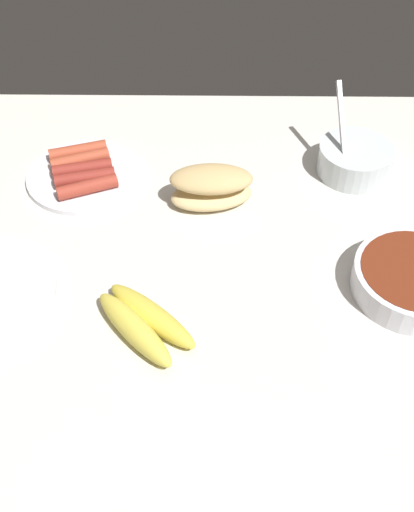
{
  "coord_description": "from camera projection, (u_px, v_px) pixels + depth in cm",
  "views": [
    {
      "loc": [
        -3.28,
        69.46,
        71.86
      ],
      "look_at": [
        -2.55,
        4.24,
        3.0
      ],
      "focal_mm": 43.78,
      "sensor_mm": 36.0,
      "label": 1
    }
  ],
  "objects": [
    {
      "name": "bread_stack",
      "position": [
        211.0,
        187.0,
        1.05
      ],
      "size": [
        14.92,
        9.4,
        7.2
      ],
      "color": "#E5C689",
      "rests_on": "ground_plane"
    },
    {
      "name": "banana_bunch",
      "position": [
        143.0,
        323.0,
        0.88
      ],
      "size": [
        16.39,
        16.71,
        3.79
      ],
      "color": "gold",
      "rests_on": "ground_plane"
    },
    {
      "name": "plate_sausages",
      "position": [
        83.0,
        173.0,
        1.11
      ],
      "size": [
        20.35,
        20.35,
        3.41
      ],
      "color": "white",
      "rests_on": "ground_plane"
    },
    {
      "name": "bowl_coleslaw",
      "position": [
        355.0,
        158.0,
        1.11
      ],
      "size": [
        13.23,
        14.01,
        14.64
      ],
      "color": "silver",
      "rests_on": "ground_plane"
    },
    {
      "name": "ground_plane",
      "position": [
        192.0,
        256.0,
        1.01
      ],
      "size": [
        120.0,
        90.0,
        3.0
      ],
      "primitive_type": "cube",
      "color": "silver"
    },
    {
      "name": "bowl_chili",
      "position": [
        413.0,
        279.0,
        0.92
      ],
      "size": [
        17.99,
        17.99,
        4.5
      ],
      "color": "white",
      "rests_on": "ground_plane"
    }
  ]
}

